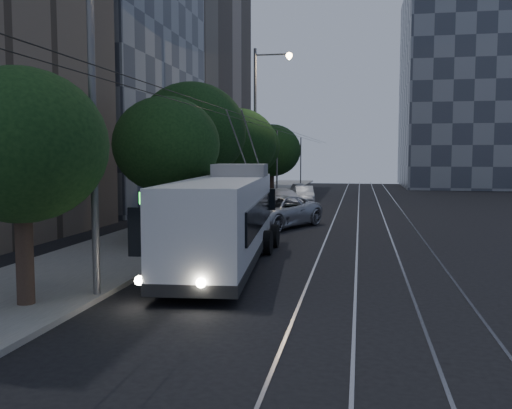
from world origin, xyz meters
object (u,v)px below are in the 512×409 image
at_px(car_white_c, 304,194).
at_px(streetlamp_near, 106,90).
at_px(trolleybus, 224,219).
at_px(car_white_b, 284,201).
at_px(car_white_a, 282,209).
at_px(pickup_silver, 275,212).
at_px(car_white_d, 299,189).
at_px(streetlamp_far, 261,115).

bearing_deg(car_white_c, streetlamp_near, -102.66).
height_order(trolleybus, streetlamp_near, streetlamp_near).
distance_m(car_white_b, streetlamp_near, 24.75).
distance_m(car_white_a, car_white_c, 11.92).
distance_m(pickup_silver, car_white_d, 23.80).
bearing_deg(car_white_c, pickup_silver, -98.96).
xyz_separation_m(trolleybus, streetlamp_far, (-2.09, 19.61, 5.03)).
height_order(car_white_b, streetlamp_far, streetlamp_far).
bearing_deg(car_white_d, streetlamp_near, -104.19).
bearing_deg(streetlamp_far, car_white_d, 85.89).
distance_m(trolleybus, streetlamp_far, 20.35).
xyz_separation_m(car_white_b, streetlamp_far, (-1.73, 0.68, 5.90)).
bearing_deg(trolleybus, pickup_silver, 83.99).
bearing_deg(car_white_a, car_white_b, 101.45).
height_order(car_white_a, streetlamp_near, streetlamp_near).
height_order(car_white_c, streetlamp_near, streetlamp_near).
distance_m(car_white_d, streetlamp_far, 16.03).
height_order(pickup_silver, car_white_c, pickup_silver).
bearing_deg(car_white_c, trolleybus, -99.38).
xyz_separation_m(car_white_b, car_white_d, (-0.66, 15.50, -0.13)).
distance_m(streetlamp_near, streetlamp_far, 24.92).
distance_m(car_white_b, car_white_d, 15.51).
height_order(trolleybus, car_white_d, trolleybus).
bearing_deg(pickup_silver, car_white_b, 118.82).
relative_size(car_white_c, car_white_d, 1.09).
height_order(trolleybus, car_white_c, trolleybus).
bearing_deg(car_white_d, car_white_b, -100.48).
xyz_separation_m(car_white_a, streetlamp_near, (-1.86, -20.52, 5.02)).
distance_m(trolleybus, car_white_c, 27.17).
bearing_deg(car_white_a, streetlamp_far, 121.54).
bearing_deg(car_white_a, pickup_silver, -80.67).
distance_m(car_white_c, streetlamp_near, 32.88).
distance_m(trolleybus, streetlamp_near, 6.89).
bearing_deg(pickup_silver, trolleybus, -66.12).
bearing_deg(car_white_d, car_white_c, -93.40).
bearing_deg(car_white_d, trolleybus, -101.23).
height_order(car_white_a, car_white_c, car_white_c).
distance_m(car_white_c, streetlamp_far, 9.90).
bearing_deg(car_white_b, streetlamp_near, -116.88).
xyz_separation_m(pickup_silver, streetlamp_near, (-2.10, -15.95, 4.77)).
relative_size(car_white_b, car_white_c, 1.29).
height_order(car_white_d, streetlamp_far, streetlamp_far).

